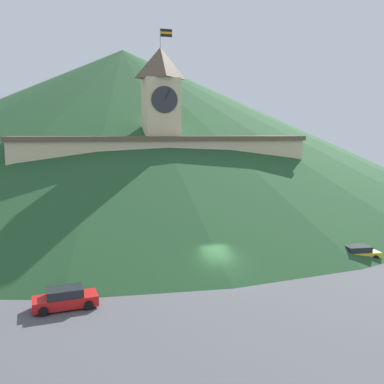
# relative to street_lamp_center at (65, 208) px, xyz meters

# --- Properties ---
(ground_plane) EXTENTS (160.00, 160.00, 0.00)m
(ground_plane) POSITION_rel_street_lamp_center_xyz_m (12.70, -17.42, -3.44)
(ground_plane) COLOR #4C4C51
(civic_building) EXTENTS (38.85, 8.71, 25.73)m
(civic_building) POSITION_rel_street_lamp_center_xyz_m (12.70, 5.77, 3.23)
(civic_building) COLOR beige
(civic_building) RESTS_ON ground
(banner_fence) EXTENTS (39.08, 0.12, 2.11)m
(banner_fence) POSITION_rel_street_lamp_center_xyz_m (12.70, -1.09, -2.39)
(banner_fence) COLOR gold
(banner_fence) RESTS_ON ground
(hillside_backdrop) EXTENTS (132.79, 132.79, 30.04)m
(hillside_backdrop) POSITION_rel_street_lamp_center_xyz_m (12.70, 45.32, 11.58)
(hillside_backdrop) COLOR #234C28
(hillside_backdrop) RESTS_ON ground
(street_lamp_center) EXTENTS (1.26, 0.36, 4.70)m
(street_lamp_center) POSITION_rel_street_lamp_center_xyz_m (0.00, 0.00, 0.00)
(street_lamp_center) COLOR black
(street_lamp_center) RESTS_ON ground
(street_lamp_far_right) EXTENTS (1.26, 0.36, 5.25)m
(street_lamp_far_right) POSITION_rel_street_lamp_center_xyz_m (12.29, 0.00, 0.35)
(street_lamp_far_right) COLOR black
(street_lamp_far_right) RESTS_ON ground
(street_lamp_far_left) EXTENTS (1.26, 0.36, 4.93)m
(street_lamp_far_left) POSITION_rel_street_lamp_center_xyz_m (25.57, 0.00, 0.15)
(street_lamp_far_left) COLOR black
(street_lamp_far_left) RESTS_ON ground
(car_black_suv) EXTENTS (4.94, 2.45, 1.80)m
(car_black_suv) POSITION_rel_street_lamp_center_xyz_m (15.26, -11.31, -2.61)
(car_black_suv) COLOR black
(car_black_suv) RESTS_ON ground
(car_green_wagon) EXTENTS (4.72, 2.39, 1.55)m
(car_green_wagon) POSITION_rel_street_lamp_center_xyz_m (8.73, -12.04, -2.73)
(car_green_wagon) COLOR #2D663D
(car_green_wagon) RESTS_ON ground
(car_gray_pickup) EXTENTS (5.44, 2.68, 1.75)m
(car_gray_pickup) POSITION_rel_street_lamp_center_xyz_m (-4.01, -10.31, -2.63)
(car_gray_pickup) COLOR slate
(car_gray_pickup) RESTS_ON ground
(car_red_sedan) EXTENTS (4.54, 2.42, 1.45)m
(car_red_sedan) POSITION_rel_street_lamp_center_xyz_m (0.00, -21.29, -2.77)
(car_red_sedan) COLOR red
(car_red_sedan) RESTS_ON ground
(car_yellow_coupe) EXTENTS (4.37, 2.48, 1.35)m
(car_yellow_coupe) POSITION_rel_street_lamp_center_xyz_m (27.13, -17.01, -2.82)
(car_yellow_coupe) COLOR yellow
(car_yellow_coupe) RESTS_ON ground
(pedestrian) EXTENTS (0.50, 0.50, 1.75)m
(pedestrian) POSITION_rel_street_lamp_center_xyz_m (15.87, -2.90, -2.49)
(pedestrian) COLOR olive
(pedestrian) RESTS_ON ground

